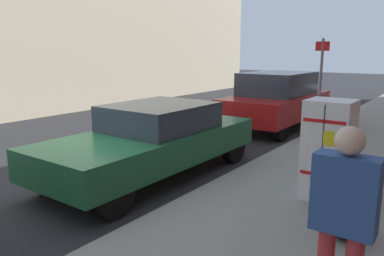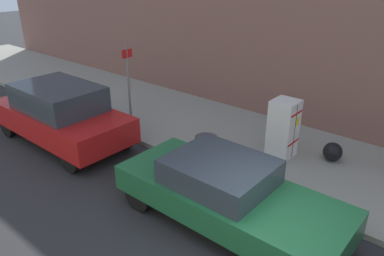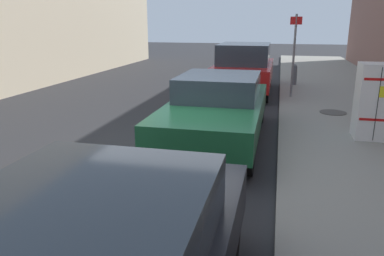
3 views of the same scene
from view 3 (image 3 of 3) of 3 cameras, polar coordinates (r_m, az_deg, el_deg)
ground_plane at (r=7.25m, az=-2.14°, el=-4.26°), size 80.00×80.00×0.00m
discarded_refrigerator at (r=8.59m, az=25.95°, el=3.67°), size 0.68×0.65×1.56m
manhole_cover at (r=10.79m, az=20.70°, el=2.24°), size 0.70×0.70×0.02m
street_sign_post at (r=12.57m, az=15.28°, el=11.19°), size 0.36×0.07×2.60m
fire_hydrant at (r=15.23m, az=15.29°, el=7.93°), size 0.22×0.22×0.79m
parked_suv_red at (r=13.80m, az=7.92°, el=9.11°), size 1.97×4.58×1.76m
parked_sedan_green at (r=8.06m, az=3.90°, el=3.22°), size 1.89×4.72×1.40m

